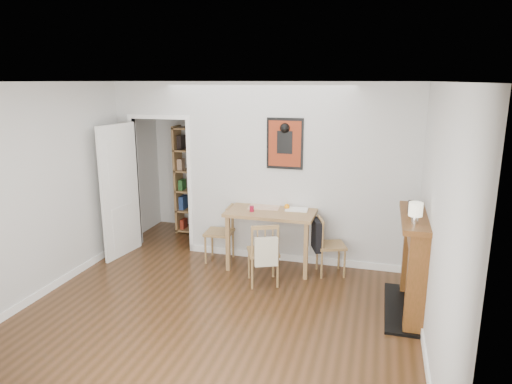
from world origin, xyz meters
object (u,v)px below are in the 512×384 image
(dining_table, at_px, (272,217))
(ceramic_jar_a, at_px, (412,207))
(chair_left, at_px, (219,233))
(chair_front, at_px, (263,252))
(ceramic_jar_b, at_px, (411,204))
(chair_right, at_px, (330,245))
(notebook, at_px, (297,209))
(orange_fruit, at_px, (287,207))
(fireplace, at_px, (415,261))
(bookshelf, at_px, (198,181))
(red_glass, at_px, (252,209))
(mantel_lamp, at_px, (416,211))

(dining_table, xyz_separation_m, ceramic_jar_a, (1.81, -0.75, 0.48))
(chair_left, distance_m, ceramic_jar_a, 2.82)
(chair_front, height_order, ceramic_jar_a, ceramic_jar_a)
(ceramic_jar_b, bearing_deg, dining_table, 162.61)
(chair_right, xyz_separation_m, notebook, (-0.50, 0.15, 0.43))
(chair_front, distance_m, ceramic_jar_a, 1.95)
(orange_fruit, xyz_separation_m, notebook, (0.14, -0.00, -0.03))
(fireplace, relative_size, orange_fruit, 16.36)
(dining_table, height_order, orange_fruit, orange_fruit)
(orange_fruit, bearing_deg, notebook, -1.07)
(chair_left, height_order, bookshelf, bookshelf)
(chair_right, relative_size, notebook, 2.61)
(red_glass, relative_size, notebook, 0.26)
(bookshelf, bearing_deg, dining_table, -35.20)
(dining_table, bearing_deg, chair_left, -179.40)
(notebook, distance_m, ceramic_jar_a, 1.74)
(chair_right, distance_m, red_glass, 1.18)
(notebook, xyz_separation_m, mantel_lamp, (1.48, -1.28, 0.45))
(mantel_lamp, distance_m, ceramic_jar_b, 0.62)
(fireplace, xyz_separation_m, ceramic_jar_a, (-0.07, 0.10, 0.60))
(notebook, xyz_separation_m, ceramic_jar_b, (1.47, -0.66, 0.36))
(dining_table, distance_m, red_glass, 0.32)
(dining_table, bearing_deg, chair_right, -3.90)
(orange_fruit, relative_size, ceramic_jar_b, 0.85)
(notebook, distance_m, ceramic_jar_b, 1.65)
(fireplace, xyz_separation_m, orange_fruit, (-1.69, 0.95, 0.26))
(chair_right, height_order, fireplace, fireplace)
(orange_fruit, bearing_deg, bookshelf, 150.26)
(chair_left, distance_m, orange_fruit, 1.09)
(dining_table, bearing_deg, chair_front, -86.78)
(chair_front, xyz_separation_m, ceramic_jar_b, (1.77, 0.04, 0.77))
(dining_table, distance_m, chair_left, 0.85)
(chair_left, bearing_deg, ceramic_jar_a, -15.99)
(bookshelf, distance_m, mantel_lamp, 4.11)
(bookshelf, distance_m, notebook, 2.17)
(chair_front, height_order, ceramic_jar_b, ceramic_jar_b)
(ceramic_jar_a, bearing_deg, ceramic_jar_b, 90.58)
(chair_right, distance_m, bookshelf, 2.73)
(mantel_lamp, bearing_deg, chair_front, 162.10)
(orange_fruit, relative_size, mantel_lamp, 0.34)
(ceramic_jar_b, bearing_deg, chair_front, -178.78)
(ceramic_jar_a, bearing_deg, chair_right, 144.47)
(bookshelf, xyz_separation_m, fireplace, (3.46, -1.96, -0.31))
(dining_table, height_order, mantel_lamp, mantel_lamp)
(dining_table, relative_size, orange_fruit, 16.11)
(chair_right, bearing_deg, ceramic_jar_b, -27.59)
(chair_left, bearing_deg, orange_fruit, 6.26)
(chair_left, xyz_separation_m, notebook, (1.13, 0.11, 0.42))
(bookshelf, height_order, notebook, bookshelf)
(red_glass, relative_size, ceramic_jar_b, 0.89)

